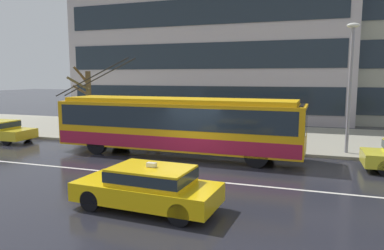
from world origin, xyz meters
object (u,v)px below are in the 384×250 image
taxi_oncoming_near (149,186)px  pedestrian_approaching_curb (147,113)px  trolleybus (177,124)px  street_tree_bare (87,98)px  pedestrian_at_shelter (156,110)px  street_lamp (350,77)px

taxi_oncoming_near → pedestrian_approaching_curb: size_ratio=2.19×
trolleybus → taxi_oncoming_near: bearing=-75.6°
pedestrian_approaching_curb → street_tree_bare: 4.78m
trolleybus → pedestrian_at_shelter: (-2.97, 4.05, 0.22)m
pedestrian_at_shelter → pedestrian_approaching_curb: size_ratio=1.02×
pedestrian_at_shelter → street_lamp: size_ratio=0.32×
pedestrian_approaching_curb → street_lamp: (11.10, -0.60, 2.14)m
taxi_oncoming_near → street_tree_bare: bearing=131.3°
trolleybus → pedestrian_approaching_curb: trolleybus is taller
pedestrian_at_shelter → taxi_oncoming_near: bearing=-66.7°
trolleybus → street_lamp: street_lamp is taller
taxi_oncoming_near → pedestrian_approaching_curb: pedestrian_approaching_curb is taller
pedestrian_at_shelter → street_tree_bare: (-4.89, -0.09, 0.68)m
pedestrian_approaching_curb → street_lamp: 11.32m
taxi_oncoming_near → pedestrian_at_shelter: bearing=113.3°
pedestrian_at_shelter → street_lamp: (10.88, -1.44, 2.08)m
pedestrian_at_shelter → trolleybus: bearing=-53.8°
street_tree_bare → taxi_oncoming_near: bearing=-48.7°
taxi_oncoming_near → pedestrian_approaching_curb: bearing=116.0°
pedestrian_at_shelter → street_tree_bare: 4.94m
street_lamp → street_tree_bare: street_lamp is taller
pedestrian_approaching_curb → street_tree_bare: bearing=171.0°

